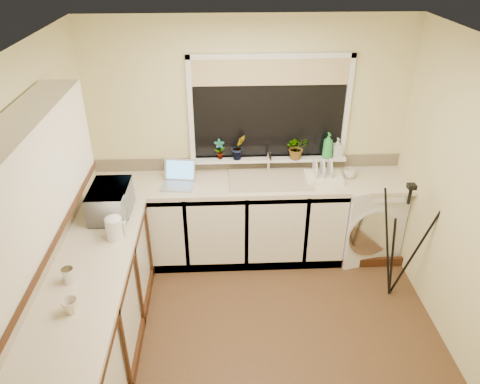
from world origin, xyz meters
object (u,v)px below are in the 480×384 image
soap_bottle_green (328,145)px  cup_left (70,306)px  laptop (179,178)px  steel_jar (68,275)px  soap_bottle_clear (337,147)px  dish_rack (323,178)px  cup_back (350,173)px  tripod (400,243)px  kettle (114,229)px  plant_d (297,147)px  plant_b (238,147)px  plant_a (220,149)px  washing_machine (364,215)px  microwave (111,201)px

soap_bottle_green → cup_left: soap_bottle_green is taller
laptop → steel_jar: (-0.68, -1.43, -0.00)m
laptop → soap_bottle_clear: soap_bottle_clear is taller
dish_rack → cup_back: bearing=9.7°
soap_bottle_green → laptop: bearing=-171.8°
tripod → cup_left: 2.84m
kettle → cup_left: size_ratio=1.71×
plant_d → plant_b: bearing=178.7°
dish_rack → plant_a: 1.09m
plant_a → cup_back: size_ratio=1.72×
kettle → dish_rack: kettle is taller
steel_jar → cup_left: size_ratio=1.06×
dish_rack → tripod: 0.97m
steel_jar → cup_back: 2.82m
kettle → tripod: bearing=5.0°
plant_b → cup_left: size_ratio=2.44×
plant_b → cup_back: 1.16m
plant_b → soap_bottle_clear: (1.02, 0.01, -0.03)m
dish_rack → plant_d: plant_d is taller
kettle → steel_jar: bearing=-113.7°
plant_d → cup_back: bearing=-17.6°
soap_bottle_clear → plant_b: bearing=-179.2°
dish_rack → plant_a: size_ratio=1.77×
laptop → dish_rack: 1.45m
plant_d → cup_left: bearing=-132.4°
soap_bottle_green → cup_left: size_ratio=2.52×
cup_back → soap_bottle_green: bearing=140.9°
plant_d → tripod: bearing=-47.0°
laptop → dish_rack: laptop is taller
plant_a → plant_b: bearing=-3.4°
washing_machine → plant_d: plant_d is taller
microwave → plant_d: size_ratio=1.97×
steel_jar → microwave: size_ratio=0.24×
steel_jar → washing_machine: bearing=29.4°
dish_rack → laptop: bearing=-177.7°
soap_bottle_green → cup_left: bearing=-137.1°
plant_a → soap_bottle_green: 1.10m
plant_d → soap_bottle_clear: bearing=3.6°
kettle → steel_jar: (-0.23, -0.52, -0.04)m
dish_rack → soap_bottle_clear: (0.17, 0.23, 0.22)m
washing_machine → microwave: (-2.48, -0.58, 0.59)m
kettle → steel_jar: 0.57m
kettle → plant_b: plant_b is taller
tripod → microwave: (-2.58, 0.15, 0.42)m
soap_bottle_green → cup_back: bearing=-39.1°
tripod → soap_bottle_clear: bearing=123.2°
kettle → cup_left: 0.84m
laptop → cup_back: bearing=9.2°
dish_rack → plant_a: bearing=169.4°
tripod → cup_back: 0.87m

